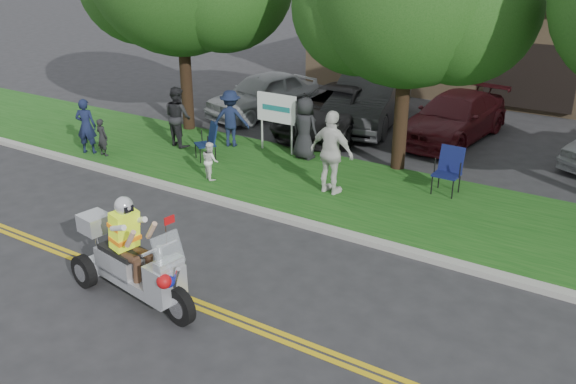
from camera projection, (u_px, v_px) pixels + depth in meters
The scene contains 21 objects.
ground at pixel (208, 288), 10.69m from camera, with size 120.00×120.00×0.00m, color #28282B.
centerline_near at pixel (185, 303), 10.23m from camera, with size 60.00×0.10×0.01m, color gold.
centerline_far at pixel (192, 299), 10.36m from camera, with size 60.00×0.10×0.01m, color gold.
curb at pixel (298, 222), 13.04m from camera, with size 60.00×0.25×0.12m, color #A8A89E.
grass_verge at pixel (345, 190), 14.71m from camera, with size 60.00×4.00×0.10m, color #174B14.
commercial_building at pixel (557, 40), 23.69m from camera, with size 18.00×8.20×4.00m.
business_sign at pixel (277, 112), 16.78m from camera, with size 1.25×0.06×1.75m.
trike_scooter at pixel (131, 263), 10.20m from camera, with size 2.81×1.09×1.84m.
lawn_chair_a at pixel (209, 139), 16.40m from camera, with size 0.74×0.74×1.00m.
lawn_chair_b at pixel (449, 167), 14.24m from camera, with size 0.59×0.61×1.10m.
spectator_adult_left at pixel (86, 126), 16.81m from camera, with size 0.56×0.37×1.54m, color #151C3B.
spectator_adult_mid at pixel (178, 117), 17.38m from camera, with size 0.83×0.65×1.72m, color black.
spectator_adult_right at pixel (332, 153), 14.05m from camera, with size 1.16×0.48×1.98m, color silver.
spectator_chair_a at pixel (231, 118), 17.38m from camera, with size 1.05×0.60×1.62m, color #151F3C.
spectator_chair_b at pixel (305, 128), 16.37m from camera, with size 0.82×0.54×1.68m, color black.
child_left at pixel (102, 137), 16.70m from camera, with size 0.38×0.25×1.04m, color black.
child_right at pixel (210, 161), 15.08m from camera, with size 0.46×0.36×0.95m, color white.
parked_car_far_left at pixel (263, 94), 20.83m from camera, with size 1.74×4.32×1.47m, color #A5A8AC.
parked_car_left at pixel (369, 100), 19.62m from camera, with size 1.81×5.20×1.71m, color #2A2A2C.
parked_car_mid at pixel (337, 110), 18.97m from camera, with size 2.39×5.19×1.44m, color black.
parked_car_right at pixel (454, 117), 18.37m from camera, with size 1.91×4.70×1.36m, color #501219.
Camera 1 is at (6.14, -7.01, 5.68)m, focal length 38.00 mm.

